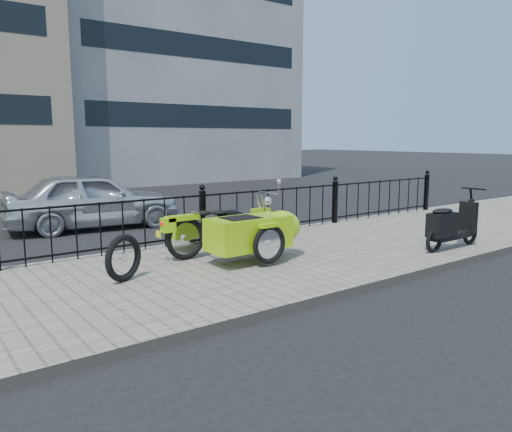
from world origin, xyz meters
TOP-DOWN VIEW (x-y plane):
  - ground at (0.00, 0.00)m, footprint 120.00×120.00m
  - sidewalk at (0.00, -0.50)m, footprint 30.00×3.80m
  - curb at (0.00, 1.44)m, footprint 30.00×0.10m
  - iron_fence at (0.00, 1.30)m, footprint 14.11×0.11m
  - building_grey at (7.00, 16.99)m, footprint 12.00×8.01m
  - motorcycle_sidecar at (-0.08, -0.37)m, footprint 2.28×1.48m
  - scooter at (3.12, -1.84)m, footprint 1.54×0.45m
  - spare_tire at (-2.22, -0.34)m, footprint 0.63×0.35m
  - sedan_car at (-0.93, 4.59)m, footprint 3.97×1.96m

SIDE VIEW (x-z plane):
  - ground at x=0.00m, z-range 0.00..0.00m
  - sidewalk at x=0.00m, z-range 0.00..0.12m
  - curb at x=0.00m, z-range 0.00..0.12m
  - spare_tire at x=-2.22m, z-range 0.12..0.77m
  - scooter at x=3.12m, z-range 0.00..1.05m
  - iron_fence at x=0.00m, z-range 0.05..1.12m
  - motorcycle_sidecar at x=-0.08m, z-range 0.10..1.09m
  - sedan_car at x=-0.93m, z-range 0.00..1.30m
  - building_grey at x=7.00m, z-range 0.00..15.00m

